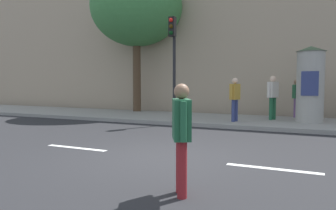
{
  "coord_description": "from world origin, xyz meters",
  "views": [
    {
      "loc": [
        3.2,
        -6.48,
        1.66
      ],
      "look_at": [
        -0.76,
        2.0,
        1.02
      ],
      "focal_mm": 35.12,
      "sensor_mm": 36.0,
      "label": 1
    }
  ],
  "objects_px": {
    "pedestrian_in_red_top": "(297,95)",
    "pedestrian_in_dark_shirt": "(181,130)",
    "traffic_light": "(173,51)",
    "pedestrian_tallest": "(235,96)",
    "pedestrian_with_backpack": "(273,93)",
    "poster_column": "(310,84)",
    "street_tree": "(136,7)"
  },
  "relations": [
    {
      "from": "poster_column",
      "to": "street_tree",
      "type": "height_order",
      "value": "street_tree"
    },
    {
      "from": "traffic_light",
      "to": "pedestrian_tallest",
      "type": "height_order",
      "value": "traffic_light"
    },
    {
      "from": "pedestrian_in_dark_shirt",
      "to": "pedestrian_in_red_top",
      "type": "bearing_deg",
      "value": 85.24
    },
    {
      "from": "pedestrian_with_backpack",
      "to": "pedestrian_tallest",
      "type": "bearing_deg",
      "value": -134.49
    },
    {
      "from": "poster_column",
      "to": "pedestrian_in_red_top",
      "type": "distance_m",
      "value": 1.66
    },
    {
      "from": "traffic_light",
      "to": "pedestrian_in_red_top",
      "type": "height_order",
      "value": "traffic_light"
    },
    {
      "from": "traffic_light",
      "to": "poster_column",
      "type": "relative_size",
      "value": 1.4
    },
    {
      "from": "traffic_light",
      "to": "poster_column",
      "type": "height_order",
      "value": "traffic_light"
    },
    {
      "from": "poster_column",
      "to": "pedestrian_in_red_top",
      "type": "bearing_deg",
      "value": 110.35
    },
    {
      "from": "pedestrian_tallest",
      "to": "pedestrian_with_backpack",
      "type": "xyz_separation_m",
      "value": [
        1.25,
        1.27,
        0.07
      ]
    },
    {
      "from": "poster_column",
      "to": "pedestrian_in_red_top",
      "type": "xyz_separation_m",
      "value": [
        -0.55,
        1.49,
        -0.49
      ]
    },
    {
      "from": "poster_column",
      "to": "pedestrian_in_red_top",
      "type": "height_order",
      "value": "poster_column"
    },
    {
      "from": "poster_column",
      "to": "street_tree",
      "type": "distance_m",
      "value": 9.39
    },
    {
      "from": "pedestrian_in_red_top",
      "to": "street_tree",
      "type": "bearing_deg",
      "value": -179.1
    },
    {
      "from": "traffic_light",
      "to": "poster_column",
      "type": "bearing_deg",
      "value": 21.06
    },
    {
      "from": "pedestrian_with_backpack",
      "to": "pedestrian_in_dark_shirt",
      "type": "bearing_deg",
      "value": -90.33
    },
    {
      "from": "poster_column",
      "to": "pedestrian_tallest",
      "type": "height_order",
      "value": "poster_column"
    },
    {
      "from": "traffic_light",
      "to": "pedestrian_in_red_top",
      "type": "relative_size",
      "value": 2.44
    },
    {
      "from": "traffic_light",
      "to": "street_tree",
      "type": "xyz_separation_m",
      "value": [
        -3.54,
        3.24,
        2.67
      ]
    },
    {
      "from": "pedestrian_in_red_top",
      "to": "pedestrian_with_backpack",
      "type": "height_order",
      "value": "pedestrian_with_backpack"
    },
    {
      "from": "pedestrian_in_dark_shirt",
      "to": "pedestrian_in_red_top",
      "type": "distance_m",
      "value": 10.75
    },
    {
      "from": "pedestrian_tallest",
      "to": "pedestrian_with_backpack",
      "type": "bearing_deg",
      "value": 45.51
    },
    {
      "from": "pedestrian_in_dark_shirt",
      "to": "pedestrian_with_backpack",
      "type": "xyz_separation_m",
      "value": [
        0.05,
        9.48,
        0.24
      ]
    },
    {
      "from": "pedestrian_in_red_top",
      "to": "pedestrian_tallest",
      "type": "bearing_deg",
      "value": -129.83
    },
    {
      "from": "pedestrian_in_dark_shirt",
      "to": "pedestrian_with_backpack",
      "type": "height_order",
      "value": "pedestrian_with_backpack"
    },
    {
      "from": "street_tree",
      "to": "pedestrian_in_dark_shirt",
      "type": "bearing_deg",
      "value": -56.66
    },
    {
      "from": "traffic_light",
      "to": "pedestrian_tallest",
      "type": "bearing_deg",
      "value": 21.25
    },
    {
      "from": "pedestrian_in_dark_shirt",
      "to": "pedestrian_tallest",
      "type": "distance_m",
      "value": 8.3
    },
    {
      "from": "traffic_light",
      "to": "pedestrian_tallest",
      "type": "xyz_separation_m",
      "value": [
        2.23,
        0.87,
        -1.72
      ]
    },
    {
      "from": "traffic_light",
      "to": "pedestrian_in_dark_shirt",
      "type": "bearing_deg",
      "value": -64.99
    },
    {
      "from": "pedestrian_in_red_top",
      "to": "pedestrian_in_dark_shirt",
      "type": "bearing_deg",
      "value": -94.76
    },
    {
      "from": "pedestrian_with_backpack",
      "to": "poster_column",
      "type": "bearing_deg",
      "value": -10.67
    }
  ]
}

